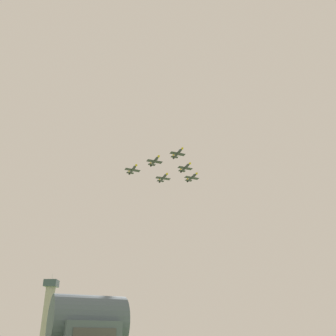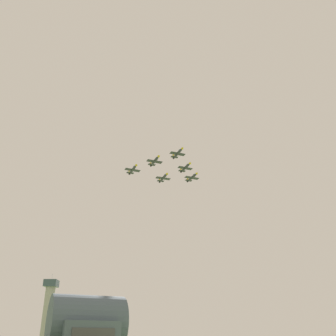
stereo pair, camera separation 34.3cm
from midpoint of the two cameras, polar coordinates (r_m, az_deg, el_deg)
The scene contains 8 objects.
control_tower at distance 192.93m, azimuth -17.70°, elevation -19.97°, with size 6.00×6.00×33.18m.
hangar at distance 79.50m, azimuth -12.22°, elevation -22.71°, with size 16.80×16.80×11.00m.
jet_lead at distance 232.32m, azimuth 1.56°, elevation 2.28°, with size 9.97×15.16×3.33m.
jet_left_wingman at distance 245.35m, azimuth 2.71°, elevation 0.09°, with size 10.02×15.19×3.35m.
jet_right_wingman at distance 238.58m, azimuth -1.96°, elevation 1.10°, with size 10.38×15.78×3.47m.
jet_left_outer at distance 259.72m, azimuth 3.73°, elevation -1.41°, with size 10.44×15.81×3.49m.
jet_right_outer at distance 245.40m, azimuth -5.30°, elevation -0.21°, with size 10.40×15.75×3.48m.
jet_slot_rear at distance 250.48m, azimuth -0.66°, elevation -1.48°, with size 10.21×15.58×3.41m.
Camera 2 is at (-7.07, 183.95, 2.00)m, focal length 40.24 mm.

